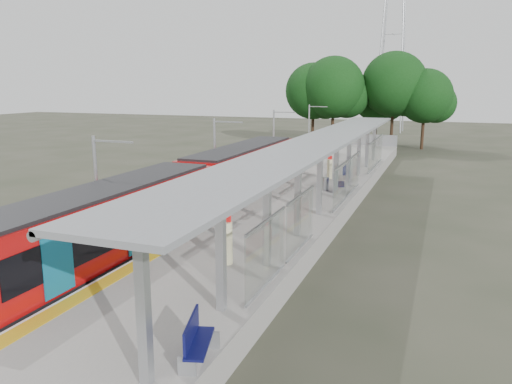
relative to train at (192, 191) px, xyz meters
The scene contains 16 objects.
ground 13.32m from the train, 70.01° to the right, with size 200.00×200.00×0.00m, color #474438.
trackbed 7.87m from the train, 90.01° to the left, with size 3.00×70.00×0.24m, color #59544C.
platform 8.99m from the train, 59.48° to the left, with size 6.00×50.00×1.00m, color gray.
tactile_strip 7.95m from the train, 75.67° to the left, with size 0.60×50.00×0.02m, color gold.
end_fence 32.89m from the train, 82.14° to the left, with size 6.00×0.10×1.20m, color #9EA0A5.
train is the anchor object (origin of this frame).
canopy 7.51m from the train, 32.02° to the left, with size 3.27×38.00×3.66m.
pylon 63.05m from the train, 86.70° to the left, with size 8.00×4.00×38.00m, color #9EA0A5, non-canonical shape.
tree_cluster 39.22m from the train, 85.61° to the left, with size 19.52×12.49×11.42m.
catenary_masts 6.90m from the train, 104.51° to the left, with size 2.08×48.16×5.40m.
bench_near 14.96m from the train, 61.63° to the right, with size 0.93×1.67×1.09m.
bench_mid 9.72m from the train, 49.24° to the left, with size 0.85×1.74×1.15m.
bench_far 13.25m from the train, 63.38° to the left, with size 0.49×1.37×0.92m.
info_pillar_near 8.44m from the train, 53.18° to the right, with size 0.43×0.43×1.90m.
info_pillar_far 12.45m from the train, 67.04° to the left, with size 0.37×0.37×1.65m.
litter_bin 9.26m from the train, 53.57° to the left, with size 0.42×0.42×0.86m, color #9EA0A5.
Camera 1 is at (7.86, -10.51, 7.57)m, focal length 35.00 mm.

